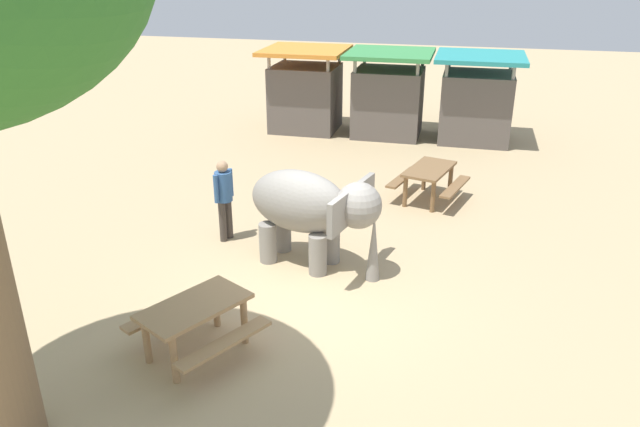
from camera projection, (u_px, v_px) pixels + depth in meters
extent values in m
plane|color=tan|center=(314.00, 296.00, 9.99)|extent=(60.00, 60.00, 0.00)
cylinder|color=gray|center=(331.00, 243.00, 10.99)|extent=(0.32, 0.32, 0.74)
cylinder|color=gray|center=(318.00, 255.00, 10.57)|extent=(0.32, 0.32, 0.74)
cylinder|color=gray|center=(283.00, 232.00, 11.42)|extent=(0.32, 0.32, 0.74)
cylinder|color=gray|center=(268.00, 243.00, 11.00)|extent=(0.32, 0.32, 0.74)
ellipsoid|color=gray|center=(299.00, 201.00, 10.67)|extent=(2.03, 1.36, 1.11)
sphere|color=gray|center=(359.00, 205.00, 10.13)|extent=(0.79, 0.79, 0.79)
cone|color=gray|center=(373.00, 247.00, 10.28)|extent=(0.25, 0.25, 1.25)
cube|color=gray|center=(365.00, 194.00, 10.60)|extent=(0.25, 0.65, 0.59)
cube|color=gray|center=(338.00, 215.00, 9.75)|extent=(0.25, 0.65, 0.59)
cylinder|color=#3F3833|center=(229.00, 218.00, 11.90)|extent=(0.14, 0.14, 0.82)
cylinder|color=#3F3833|center=(223.00, 222.00, 11.76)|extent=(0.14, 0.14, 0.82)
cylinder|color=#33598C|center=(223.00, 186.00, 11.56)|extent=(0.32, 0.32, 0.58)
sphere|color=tan|center=(222.00, 166.00, 11.40)|extent=(0.22, 0.22, 0.22)
cylinder|color=#33598C|center=(231.00, 182.00, 11.71)|extent=(0.09, 0.09, 0.55)
cylinder|color=#33598C|center=(216.00, 189.00, 11.39)|extent=(0.09, 0.09, 0.55)
cube|color=brown|center=(430.00, 169.00, 13.57)|extent=(1.17, 1.66, 0.06)
cylinder|color=brown|center=(424.00, 175.00, 14.35)|extent=(0.10, 0.10, 0.72)
cylinder|color=brown|center=(450.00, 180.00, 14.07)|extent=(0.10, 0.10, 0.72)
cylinder|color=brown|center=(405.00, 191.00, 13.39)|extent=(0.10, 0.10, 0.72)
cylinder|color=brown|center=(433.00, 196.00, 13.10)|extent=(0.10, 0.10, 0.72)
cube|color=brown|center=(403.00, 177.00, 13.97)|extent=(0.63, 1.51, 0.05)
cube|color=brown|center=(455.00, 187.00, 13.42)|extent=(0.63, 1.51, 0.05)
cube|color=#9E7A51|center=(194.00, 306.00, 8.32)|extent=(1.42, 1.70, 0.06)
cylinder|color=#9E7A51|center=(216.00, 305.00, 9.08)|extent=(0.10, 0.10, 0.72)
cylinder|color=#9E7A51|center=(244.00, 321.00, 8.68)|extent=(0.10, 0.10, 0.72)
cylinder|color=#9E7A51|center=(146.00, 340.00, 8.26)|extent=(0.10, 0.10, 0.72)
cylinder|color=#9E7A51|center=(174.00, 359.00, 7.87)|extent=(0.10, 0.10, 0.72)
cube|color=#9E7A51|center=(170.00, 309.00, 8.83)|extent=(0.93, 1.43, 0.05)
cube|color=#9E7A51|center=(225.00, 343.00, 8.06)|extent=(0.93, 1.43, 0.05)
cube|color=#59514C|center=(306.00, 98.00, 19.03)|extent=(2.00, 1.80, 2.00)
cube|color=orange|center=(305.00, 50.00, 18.46)|extent=(2.50, 2.50, 0.12)
cylinder|color=gray|center=(339.00, 88.00, 19.48)|extent=(0.10, 0.10, 2.40)
cylinder|color=gray|center=(328.00, 99.00, 18.04)|extent=(0.10, 0.10, 2.40)
cylinder|color=gray|center=(285.00, 85.00, 19.87)|extent=(0.10, 0.10, 2.40)
cylinder|color=gray|center=(270.00, 96.00, 18.43)|extent=(0.10, 0.10, 2.40)
cube|color=#59514C|center=(388.00, 103.00, 18.47)|extent=(2.00, 1.80, 2.00)
cube|color=#388C47|center=(390.00, 54.00, 17.89)|extent=(2.50, 2.50, 0.12)
cylinder|color=gray|center=(421.00, 92.00, 18.91)|extent=(0.10, 0.10, 2.40)
cylinder|color=gray|center=(416.00, 104.00, 17.47)|extent=(0.10, 0.10, 2.40)
cylinder|color=gray|center=(364.00, 89.00, 19.31)|extent=(0.10, 0.10, 2.40)
cylinder|color=gray|center=(354.00, 100.00, 17.86)|extent=(0.10, 0.10, 2.40)
cube|color=#59514C|center=(476.00, 107.00, 17.90)|extent=(2.00, 1.80, 2.00)
cube|color=teal|center=(481.00, 57.00, 17.32)|extent=(2.50, 2.50, 0.12)
cylinder|color=gray|center=(507.00, 96.00, 18.35)|extent=(0.10, 0.10, 2.40)
cylinder|color=gray|center=(509.00, 109.00, 16.90)|extent=(0.10, 0.10, 2.40)
cylinder|color=gray|center=(447.00, 93.00, 18.74)|extent=(0.10, 0.10, 2.40)
cylinder|color=gray|center=(444.00, 105.00, 17.29)|extent=(0.10, 0.10, 2.40)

